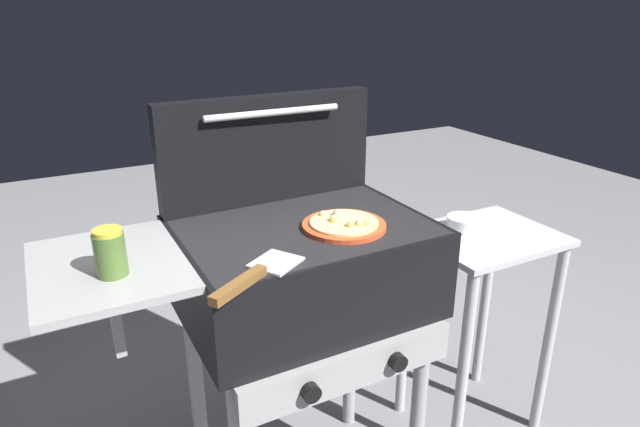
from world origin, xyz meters
TOP-DOWN VIEW (x-y plane):
  - grill at (-0.01, -0.00)m, footprint 0.96×0.53m
  - grill_lid_open at (0.00, 0.21)m, footprint 0.63×0.09m
  - pizza_cheese at (0.08, -0.07)m, footprint 0.21×0.21m
  - sauce_jar at (-0.48, -0.06)m, footprint 0.06×0.06m
  - spatula at (-0.22, -0.22)m, footprint 0.25×0.19m
  - prep_table at (0.66, 0.00)m, footprint 0.44×0.36m
  - topping_bowl_near at (0.62, 0.06)m, footprint 0.11×0.11m

SIDE VIEW (x-z plane):
  - prep_table at x=0.66m, z-range 0.16..0.90m
  - grill at x=-0.01m, z-range 0.31..1.21m
  - topping_bowl_near at x=0.62m, z-range 0.74..0.78m
  - spatula at x=-0.22m, z-range 0.90..0.92m
  - pizza_cheese at x=0.08m, z-range 0.89..0.93m
  - sauce_jar at x=-0.48m, z-range 0.90..1.00m
  - grill_lid_open at x=0.00m, z-range 0.90..1.20m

